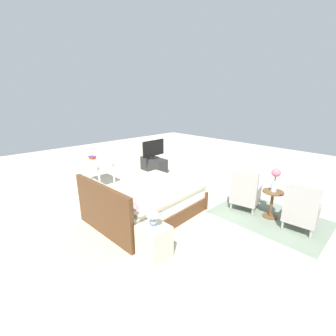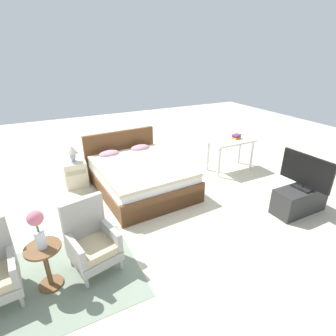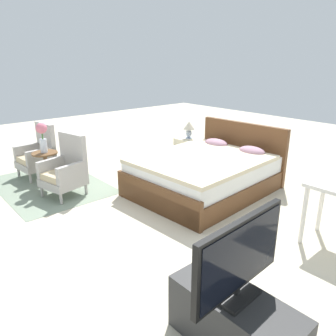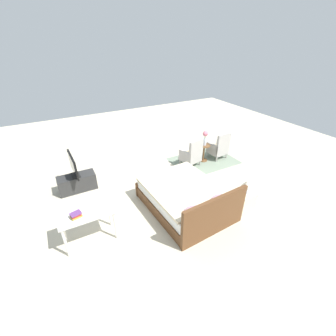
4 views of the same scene
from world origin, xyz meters
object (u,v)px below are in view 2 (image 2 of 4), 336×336
(side_table, at_px, (46,262))
(tv_stand, at_px, (299,200))
(book_stack, at_px, (236,137))
(armchair_by_window_right, at_px, (92,242))
(flower_vase, at_px, (37,226))
(bed, at_px, (139,175))
(vanity_desk, at_px, (231,145))
(nightstand, at_px, (75,174))
(tv_flatscreen, at_px, (306,172))
(table_lamp, at_px, (72,152))

(side_table, relative_size, tv_stand, 0.60)
(book_stack, bearing_deg, armchair_by_window_right, -155.84)
(flower_vase, height_order, book_stack, flower_vase)
(bed, height_order, vanity_desk, bed)
(flower_vase, bearing_deg, armchair_by_window_right, 9.07)
(bed, bearing_deg, book_stack, -1.33)
(tv_stand, xyz_separation_m, book_stack, (0.25, 2.00, 0.55))
(side_table, bearing_deg, nightstand, 74.03)
(tv_stand, height_order, book_stack, book_stack)
(vanity_desk, bearing_deg, nightstand, 166.28)
(tv_stand, xyz_separation_m, vanity_desk, (0.07, 1.95, 0.39))
(flower_vase, relative_size, tv_flatscreen, 0.53)
(side_table, distance_m, nightstand, 2.62)
(bed, xyz_separation_m, tv_flatscreen, (2.16, -2.06, 0.47))
(nightstand, relative_size, vanity_desk, 0.51)
(table_lamp, distance_m, tv_flatscreen, 4.29)
(vanity_desk, bearing_deg, flower_vase, -157.32)
(tv_flatscreen, height_order, vanity_desk, tv_flatscreen)
(bed, relative_size, flower_vase, 4.63)
(flower_vase, relative_size, book_stack, 2.17)
(flower_vase, bearing_deg, nightstand, 74.03)
(nightstand, distance_m, tv_flatscreen, 4.32)
(tv_flatscreen, distance_m, book_stack, 2.01)
(book_stack, bearing_deg, tv_flatscreen, -96.92)
(tv_flatscreen, distance_m, vanity_desk, 1.96)
(table_lamp, bearing_deg, book_stack, -12.32)
(nightstand, bearing_deg, tv_flatscreen, -40.16)
(table_lamp, height_order, book_stack, table_lamp)
(side_table, height_order, book_stack, book_stack)
(tv_stand, height_order, vanity_desk, vanity_desk)
(table_lamp, relative_size, tv_flatscreen, 0.37)
(armchair_by_window_right, xyz_separation_m, tv_stand, (3.46, -0.34, -0.16))
(armchair_by_window_right, height_order, tv_flatscreen, tv_flatscreen)
(flower_vase, distance_m, table_lamp, 2.62)
(side_table, relative_size, tv_flatscreen, 0.64)
(nightstand, xyz_separation_m, vanity_desk, (3.35, -0.82, 0.35))
(bed, relative_size, tv_stand, 2.30)
(flower_vase, distance_m, tv_stand, 4.06)
(armchair_by_window_right, height_order, nightstand, armchair_by_window_right)
(tv_stand, distance_m, book_stack, 2.09)
(armchair_by_window_right, bearing_deg, table_lamp, 85.78)
(book_stack, bearing_deg, bed, 178.67)
(tv_stand, bearing_deg, armchair_by_window_right, 174.40)
(bed, xyz_separation_m, flower_vase, (-1.84, -1.80, 0.57))
(nightstand, bearing_deg, bed, -32.42)
(nightstand, height_order, tv_stand, nightstand)
(tv_flatscreen, bearing_deg, table_lamp, 139.83)
(armchair_by_window_right, relative_size, tv_flatscreen, 1.03)
(flower_vase, height_order, nightstand, flower_vase)
(tv_flatscreen, bearing_deg, flower_vase, 176.39)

